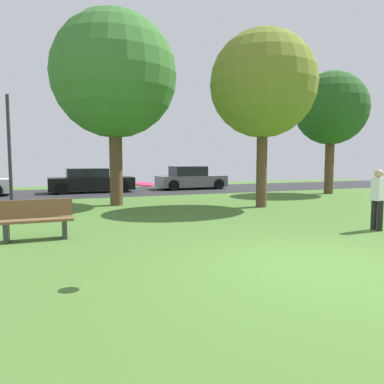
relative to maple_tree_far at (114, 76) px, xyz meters
name	(u,v)px	position (x,y,z in m)	size (l,w,h in m)	color
ground_plane	(318,267)	(1.60, -9.76, -5.07)	(44.00, 44.00, 0.00)	#47702D
road_strip	(125,191)	(1.60, 6.24, -5.07)	(44.00, 6.40, 0.01)	#28282B
maple_tree_far	(114,76)	(0.00, 0.00, 0.00)	(4.85, 4.85, 7.52)	brown
oak_tree_center	(331,109)	(11.50, 0.79, -0.58)	(3.82, 3.82, 6.44)	brown
oak_tree_left	(263,85)	(5.08, -2.61, -0.45)	(4.00, 4.00, 6.65)	brown
person_catcher	(378,197)	(5.23, -7.75, -4.22)	(0.36, 0.30, 1.57)	black
frisbee_disc	(145,184)	(-1.24, -9.29, -3.63)	(0.28, 0.29, 0.06)	#EA2D6B
parked_car_black	(91,181)	(-0.30, 6.31, -4.45)	(4.56, 1.97, 1.34)	black
parked_car_grey	(190,179)	(5.77, 6.54, -4.43)	(4.20, 2.11, 1.41)	slate
park_bench	(36,219)	(-2.84, -5.66, -4.61)	(1.60, 0.45, 0.90)	brown
street_lamp_post	(9,149)	(-3.97, 2.44, -2.82)	(0.14, 0.14, 4.50)	#2D2D33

